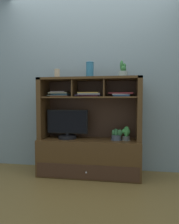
{
  "coord_description": "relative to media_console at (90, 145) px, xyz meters",
  "views": [
    {
      "loc": [
        0.46,
        -2.78,
        1.0
      ],
      "look_at": [
        0.0,
        0.0,
        0.84
      ],
      "focal_mm": 34.01,
      "sensor_mm": 36.0,
      "label": 1
    }
  ],
  "objects": [
    {
      "name": "magazine_stack_centre",
      "position": [
        0.42,
        0.01,
        0.68
      ],
      "size": [
        0.33,
        0.22,
        0.05
      ],
      "color": "#305380",
      "rests_on": "media_console"
    },
    {
      "name": "back_wall",
      "position": [
        0.0,
        0.26,
        1.01
      ],
      "size": [
        6.0,
        0.02,
        2.8
      ],
      "primitive_type": "cube",
      "color": "gray",
      "rests_on": "ground"
    },
    {
      "name": "tv_monitor",
      "position": [
        -0.3,
        -0.03,
        0.26
      ],
      "size": [
        0.56,
        0.24,
        0.39
      ],
      "color": "black",
      "rests_on": "media_console"
    },
    {
      "name": "floor_plane",
      "position": [
        0.0,
        -0.01,
        -0.4
      ],
      "size": [
        6.0,
        6.0,
        0.02
      ],
      "primitive_type": "cube",
      "color": "brown",
      "rests_on": "ground"
    },
    {
      "name": "accent_vase",
      "position": [
        -0.44,
        -0.03,
        0.96
      ],
      "size": [
        0.07,
        0.07,
        0.12
      ],
      "color": "tan",
      "rests_on": "media_console"
    },
    {
      "name": "magazine_stack_left",
      "position": [
        -0.41,
        0.02,
        0.69
      ],
      "size": [
        0.31,
        0.25,
        0.07
      ],
      "color": "#AC3C26",
      "rests_on": "media_console"
    },
    {
      "name": "potted_orchid",
      "position": [
        0.36,
        -0.03,
        0.15
      ],
      "size": [
        0.15,
        0.14,
        0.15
      ],
      "color": "#444B56",
      "rests_on": "media_console"
    },
    {
      "name": "potted_fern",
      "position": [
        0.49,
        -0.03,
        0.17
      ],
      "size": [
        0.11,
        0.11,
        0.18
      ],
      "color": "#50534E",
      "rests_on": "media_console"
    },
    {
      "name": "ceramic_vase",
      "position": [
        0.0,
        0.02,
        1.01
      ],
      "size": [
        0.1,
        0.1,
        0.21
      ],
      "color": "#2A698C",
      "rests_on": "media_console"
    },
    {
      "name": "magazine_stack_right",
      "position": [
        0.0,
        -0.06,
        0.68
      ],
      "size": [
        0.33,
        0.25,
        0.06
      ],
      "color": "#A22838",
      "rests_on": "media_console"
    },
    {
      "name": "potted_succulent",
      "position": [
        0.44,
        -0.02,
        0.99
      ],
      "size": [
        0.12,
        0.12,
        0.21
      ],
      "color": "#8E9F95",
      "rests_on": "media_console"
    },
    {
      "name": "media_console",
      "position": [
        0.0,
        0.0,
        0.0
      ],
      "size": [
        1.35,
        0.51,
        1.3
      ],
      "color": "#4C3218",
      "rests_on": "ground"
    }
  ]
}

